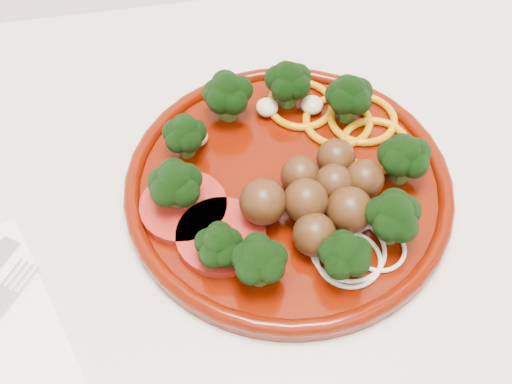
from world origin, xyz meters
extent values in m
cube|color=silver|center=(0.00, 1.70, 0.89)|extent=(2.40, 0.60, 0.03)
cylinder|color=#480B01|center=(-0.07, 1.72, 0.91)|extent=(0.28, 0.28, 0.01)
torus|color=#480B01|center=(-0.07, 1.72, 0.91)|extent=(0.28, 0.28, 0.01)
sphere|color=#4A2912|center=(-0.06, 1.66, 0.93)|extent=(0.04, 0.04, 0.04)
sphere|color=#4A2912|center=(-0.06, 1.72, 0.93)|extent=(0.04, 0.04, 0.04)
sphere|color=#4A2912|center=(-0.02, 1.73, 0.93)|extent=(0.04, 0.04, 0.04)
sphere|color=#4A2912|center=(-0.10, 1.69, 0.93)|extent=(0.04, 0.04, 0.04)
sphere|color=#4A2912|center=(-0.06, 1.69, 0.93)|extent=(0.04, 0.04, 0.04)
sphere|color=#4A2912|center=(-0.03, 1.67, 0.93)|extent=(0.04, 0.04, 0.04)
sphere|color=#4A2912|center=(-0.01, 1.70, 0.93)|extent=(0.04, 0.04, 0.04)
sphere|color=#4A2912|center=(-0.03, 1.70, 0.93)|extent=(0.04, 0.04, 0.04)
torus|color=#BA7206|center=(-0.01, 1.78, 0.92)|extent=(0.07, 0.07, 0.01)
torus|color=#BA7206|center=(0.02, 1.75, 0.92)|extent=(0.07, 0.07, 0.01)
torus|color=#BA7206|center=(-0.04, 1.81, 0.92)|extent=(0.07, 0.07, 0.01)
torus|color=#BA7206|center=(0.01, 1.78, 0.92)|extent=(0.07, 0.07, 0.01)
cylinder|color=#720A07|center=(-0.16, 1.71, 0.92)|extent=(0.07, 0.07, 0.01)
cylinder|color=#720A07|center=(-0.13, 1.68, 0.92)|extent=(0.07, 0.07, 0.01)
torus|color=beige|center=(-0.04, 1.64, 0.91)|extent=(0.05, 0.05, 0.00)
torus|color=beige|center=(-0.01, 1.65, 0.91)|extent=(0.05, 0.05, 0.00)
torus|color=beige|center=(-0.03, 1.65, 0.91)|extent=(0.06, 0.06, 0.00)
ellipsoid|color=#C6B793|center=(-0.07, 1.81, 0.92)|extent=(0.02, 0.02, 0.01)
ellipsoid|color=#C6B793|center=(-0.14, 1.78, 0.92)|extent=(0.02, 0.02, 0.01)
ellipsoid|color=#C6B793|center=(-0.03, 1.80, 0.92)|extent=(0.02, 0.02, 0.01)
cube|color=silver|center=(-0.31, 1.66, 0.91)|extent=(0.03, 0.03, 0.00)
cube|color=silver|center=(-0.29, 1.67, 0.91)|extent=(0.02, 0.02, 0.00)
cube|color=silver|center=(-0.29, 1.67, 0.91)|extent=(0.02, 0.02, 0.00)
cube|color=silver|center=(-0.29, 1.68, 0.91)|extent=(0.02, 0.02, 0.00)
cube|color=silver|center=(-0.30, 1.68, 0.91)|extent=(0.02, 0.02, 0.00)
camera|label=1|loc=(-0.15, 1.40, 1.35)|focal=45.00mm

